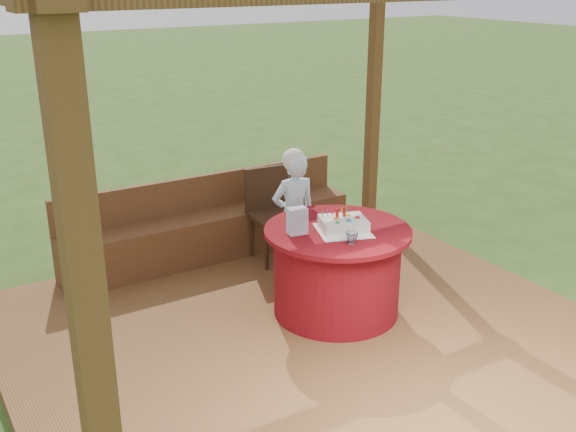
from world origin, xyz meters
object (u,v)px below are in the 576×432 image
at_px(elderly_woman, 294,212).
at_px(chair, 272,209).
at_px(table, 337,270).
at_px(drinking_glass, 352,238).
at_px(birthday_cake, 343,225).
at_px(gift_bag, 297,221).
at_px(bench, 211,231).

bearing_deg(elderly_woman, chair, 85.06).
height_order(table, drinking_glass, drinking_glass).
bearing_deg(birthday_cake, gift_bag, 156.57).
height_order(birthday_cake, drinking_glass, birthday_cake).
relative_size(bench, table, 2.51).
relative_size(table, birthday_cake, 2.30).
relative_size(chair, birthday_cake, 1.74).
bearing_deg(bench, drinking_glass, -81.64).
xyz_separation_m(bench, drinking_glass, (0.28, -1.93, 0.53)).
bearing_deg(gift_bag, table, -5.46).
height_order(bench, birthday_cake, birthday_cake).
bearing_deg(table, elderly_woman, 83.56).
xyz_separation_m(birthday_cake, gift_bag, (-0.34, 0.15, 0.05)).
height_order(birthday_cake, gift_bag, gift_bag).
relative_size(birthday_cake, gift_bag, 2.43).
distance_m(gift_bag, drinking_glass, 0.47).
relative_size(table, elderly_woman, 0.98).
relative_size(table, chair, 1.32).
xyz_separation_m(table, chair, (0.13, 1.28, 0.13)).
distance_m(birthday_cake, gift_bag, 0.38).
bearing_deg(gift_bag, elderly_woman, 68.45).
distance_m(table, elderly_woman, 0.86).
height_order(gift_bag, drinking_glass, gift_bag).
relative_size(gift_bag, drinking_glass, 2.21).
bearing_deg(gift_bag, drinking_glass, -49.40).
distance_m(elderly_woman, drinking_glass, 1.15).
xyz_separation_m(elderly_woman, drinking_glass, (-0.18, -1.12, 0.17)).
height_order(bench, elderly_woman, elderly_woman).
xyz_separation_m(birthday_cake, drinking_glass, (-0.10, -0.24, -0.01)).
height_order(chair, elderly_woman, elderly_woman).
xyz_separation_m(table, elderly_woman, (0.09, 0.82, 0.24)).
relative_size(bench, chair, 3.32).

